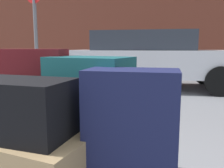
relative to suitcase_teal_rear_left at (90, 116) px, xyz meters
The scene contains 6 objects.
suitcase_teal_rear_left is the anchor object (origin of this frame).
suitcase_maroon_stacked_top 0.40m from the suitcase_teal_rear_left, behind, with size 0.40×0.20×0.68m, color maroon.
suitcase_navy_front_left 0.37m from the suitcase_teal_rear_left, 42.18° to the right, with size 0.37×0.21×0.60m, color #191E47.
duffel_bag_black_topmost_pile 0.42m from the suitcase_teal_rear_left, 114.93° to the right, with size 0.43×0.26×0.23m, color black.
parked_car 5.01m from the suitcase_teal_rear_left, 92.82° to the left, with size 4.44×2.21×1.42m.
no_parking_sign 3.94m from the suitcase_teal_rear_left, 126.85° to the left, with size 0.48×0.16×2.37m.
Camera 1 is at (0.60, -0.94, 1.03)m, focal length 38.46 mm.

